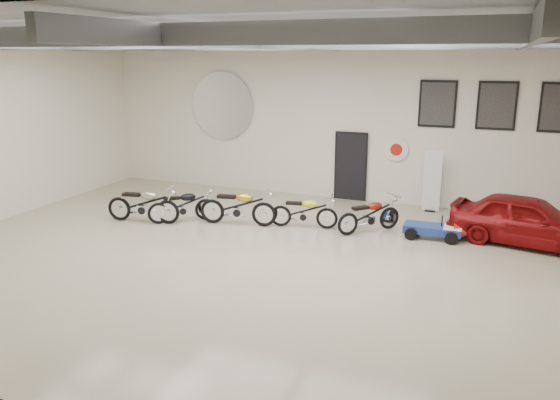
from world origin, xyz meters
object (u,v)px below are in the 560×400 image
at_px(motorcycle_silver, 143,203).
at_px(motorcycle_yellow, 304,211).
at_px(motorcycle_black, 182,205).
at_px(motorcycle_gold, 238,206).
at_px(banner_stand, 432,181).
at_px(motorcycle_red, 369,214).
at_px(go_kart, 439,227).
at_px(vintage_car, 528,220).

distance_m(motorcycle_silver, motorcycle_yellow, 4.42).
xyz_separation_m(motorcycle_silver, motorcycle_black, (0.97, 0.44, -0.06)).
bearing_deg(motorcycle_gold, motorcycle_yellow, 3.99).
xyz_separation_m(banner_stand, motorcycle_red, (-1.25, -2.60, -0.45)).
height_order(go_kart, vintage_car, vintage_car).
bearing_deg(motorcycle_yellow, motorcycle_red, -1.79).
bearing_deg(motorcycle_yellow, motorcycle_gold, -177.47).
xyz_separation_m(motorcycle_silver, go_kart, (7.70, 1.56, -0.22)).
distance_m(motorcycle_black, motorcycle_yellow, 3.37).
height_order(banner_stand, motorcycle_yellow, banner_stand).
xyz_separation_m(motorcycle_gold, go_kart, (5.18, 0.81, -0.23)).
bearing_deg(motorcycle_red, motorcycle_gold, 145.09).
distance_m(motorcycle_black, motorcycle_gold, 1.58).
xyz_separation_m(banner_stand, go_kart, (0.50, -2.50, -0.61)).
bearing_deg(vintage_car, go_kart, 110.74).
bearing_deg(motorcycle_silver, motorcycle_gold, 7.39).
xyz_separation_m(go_kart, vintage_car, (2.01, 0.36, 0.30)).
bearing_deg(go_kart, motorcycle_black, -171.38).
distance_m(banner_stand, go_kart, 2.62).
distance_m(motorcycle_black, vintage_car, 8.87).
distance_m(motorcycle_silver, motorcycle_red, 6.13).
distance_m(banner_stand, motorcycle_gold, 5.75).
bearing_deg(vintage_car, motorcycle_silver, 111.82).
distance_m(banner_stand, motorcycle_black, 7.22).
bearing_deg(go_kart, motorcycle_silver, -169.39).
distance_m(motorcycle_red, vintage_car, 3.79).
height_order(banner_stand, go_kart, banner_stand).
bearing_deg(vintage_car, motorcycle_black, 110.26).
xyz_separation_m(motorcycle_black, motorcycle_gold, (1.55, 0.32, 0.06)).
xyz_separation_m(banner_stand, motorcycle_silver, (-7.20, -4.06, -0.38)).
relative_size(motorcycle_gold, motorcycle_red, 1.14).
height_order(motorcycle_gold, go_kart, motorcycle_gold).
distance_m(banner_stand, motorcycle_yellow, 4.15).
height_order(motorcycle_black, motorcycle_red, motorcycle_black).
xyz_separation_m(motorcycle_yellow, motorcycle_red, (1.70, 0.28, 0.01)).
relative_size(motorcycle_gold, go_kart, 1.20).
distance_m(motorcycle_black, go_kart, 6.82).
bearing_deg(go_kart, motorcycle_yellow, -174.50).
bearing_deg(motorcycle_yellow, go_kart, -4.84).
xyz_separation_m(motorcycle_red, go_kart, (1.75, 0.10, -0.16)).
relative_size(motorcycle_black, motorcycle_yellow, 1.04).
xyz_separation_m(motorcycle_gold, vintage_car, (7.19, 1.16, 0.07)).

